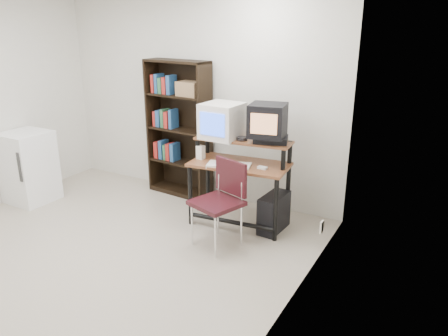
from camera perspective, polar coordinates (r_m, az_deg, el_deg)
The scene contains 17 objects.
floor at distance 4.66m, azimuth -16.86°, elevation -10.95°, with size 4.00×4.00×0.01m, color #BAAE9A.
back_wall at distance 5.70m, azimuth -3.67°, elevation 9.24°, with size 4.00×0.01×2.60m, color silver.
right_wall at distance 3.07m, azimuth 7.92°, elevation 0.68°, with size 0.01×4.00×2.60m, color silver.
computer_desk at distance 4.88m, azimuth 2.11°, elevation 0.02°, with size 1.13×0.64×0.98m.
crt_monitor at distance 4.92m, azimuth -0.22°, elevation 6.18°, with size 0.43×0.44×0.40m.
vcr at distance 4.77m, azimuth 6.13°, elevation 3.69°, with size 0.36×0.26×0.08m, color black.
crt_tv at distance 4.70m, azimuth 5.72°, elevation 6.21°, with size 0.44×0.43×0.35m.
cd_spindle at distance 4.82m, azimuth 2.36°, elevation 3.78°, with size 0.12×0.12×0.05m, color #26262B.
keyboard at distance 4.76m, azimuth 0.65°, elevation 0.34°, with size 0.47×0.21×0.04m, color silver.
mousepad at distance 4.68m, azimuth 4.83°, elevation -0.25°, with size 0.22×0.18×0.01m, color black.
mouse at distance 4.68m, azimuth 5.03°, elevation -0.01°, with size 0.10×0.06×0.03m, color white.
desk_speaker at distance 4.98m, azimuth -3.06°, elevation 1.98°, with size 0.08×0.07×0.17m, color silver.
pc_tower at distance 4.91m, azimuth 6.54°, elevation -5.81°, with size 0.20×0.45×0.42m, color black.
school_chair at distance 4.47m, azimuth -0.26°, elevation -3.46°, with size 0.56×0.56×0.89m.
bookshelf at distance 5.75m, azimuth -5.79°, elevation 5.31°, with size 0.91×0.37×1.77m.
mini_fridge at distance 6.12m, azimuth -24.15°, elevation 0.12°, with size 0.54×0.56×0.91m.
wall_outlet at distance 4.47m, azimuth 12.63°, elevation -7.49°, with size 0.02×0.08×0.12m, color beige.
Camera 1 is at (3.03, -2.73, 2.25)m, focal length 35.00 mm.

